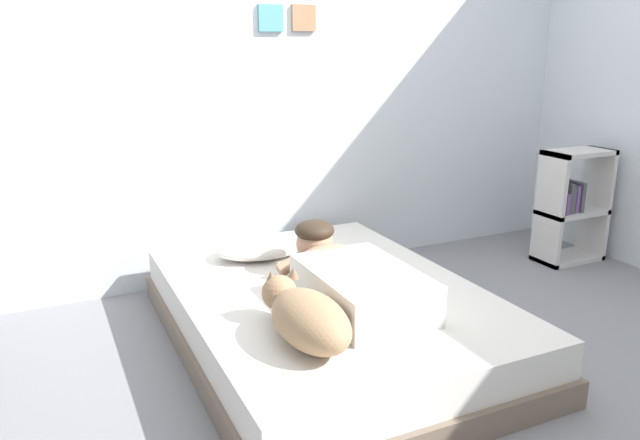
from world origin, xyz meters
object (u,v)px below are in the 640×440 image
object	(u,v)px
dog	(306,316)
cell_phone	(296,283)
coffee_cup	(311,248)
bed	(327,316)
person_lying	(348,275)
bookshelf	(571,205)
pillow	(263,247)

from	to	relation	value
dog	cell_phone	xyz separation A→B (m)	(0.20, 0.57, -0.10)
cell_phone	coffee_cup	bearing A→B (deg)	55.57
bed	cell_phone	size ratio (longest dim) A/B	13.69
person_lying	bookshelf	bearing A→B (deg)	14.90
dog	coffee_cup	distance (m)	1.03
coffee_cup	cell_phone	bearing A→B (deg)	-124.43
bed	pillow	world-z (taller)	pillow
cell_phone	bed	bearing A→B (deg)	-45.63
bed	person_lying	world-z (taller)	person_lying
pillow	bookshelf	distance (m)	2.11
coffee_cup	dog	bearing A→B (deg)	-115.60
pillow	coffee_cup	distance (m)	0.27
bed	bookshelf	xyz separation A→B (m)	(1.98, 0.38, 0.24)
person_lying	cell_phone	xyz separation A→B (m)	(-0.15, 0.25, -0.10)
person_lying	cell_phone	size ratio (longest dim) A/B	6.57
dog	cell_phone	bearing A→B (deg)	70.79
bed	person_lying	xyz separation A→B (m)	(0.04, -0.14, 0.25)
coffee_cup	cell_phone	distance (m)	0.44
pillow	cell_phone	world-z (taller)	pillow
bed	cell_phone	bearing A→B (deg)	134.37
dog	bookshelf	world-z (taller)	bookshelf
dog	bookshelf	xyz separation A→B (m)	(2.29, 0.83, -0.01)
dog	coffee_cup	size ratio (longest dim) A/B	4.60
bed	coffee_cup	bearing A→B (deg)	74.24
bed	dog	world-z (taller)	dog
person_lying	dog	world-z (taller)	person_lying
bed	pillow	size ratio (longest dim) A/B	3.68
pillow	dog	bearing A→B (deg)	-100.75
person_lying	coffee_cup	bearing A→B (deg)	81.16
person_lying	bookshelf	size ratio (longest dim) A/B	1.23
bed	dog	distance (m)	0.60
pillow	cell_phone	size ratio (longest dim) A/B	3.71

